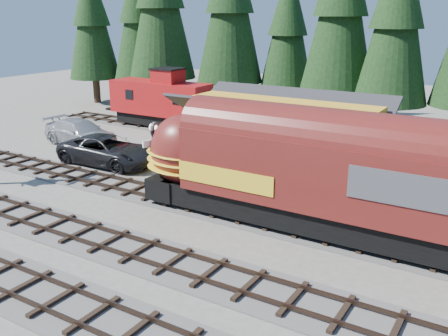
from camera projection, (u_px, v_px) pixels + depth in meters
The scene contains 10 objects.
ground at pixel (179, 240), 22.87m from camera, with size 120.00×120.00×0.00m, color #6B665B.
track_siding at pixel (425, 257), 21.12m from camera, with size 68.00×3.20×0.33m.
track_main_south at pixel (389, 330), 16.24m from camera, with size 68.00×3.20×0.33m.
track_spur at pixel (210, 134), 42.50m from camera, with size 32.00×3.20×0.33m.
depot at pixel (279, 132), 30.54m from camera, with size 12.80×7.00×5.30m.
conifer_backdrop at pixel (433, 10), 36.92m from camera, with size 79.28×20.27×16.70m.
locomotive at pixel (285, 174), 23.64m from camera, with size 16.71×3.32×4.54m.
caboose at pixel (161, 101), 44.38m from camera, with size 9.55×2.77×4.96m.
pickup_truck_a at pixel (108, 150), 33.95m from camera, with size 3.30×7.16×1.99m, color black.
pickup_truck_b at pixel (80, 133), 39.02m from camera, with size 2.76×6.80×1.97m, color #A1A3A9.
Camera 1 is at (12.69, -16.69, 9.95)m, focal length 40.00 mm.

